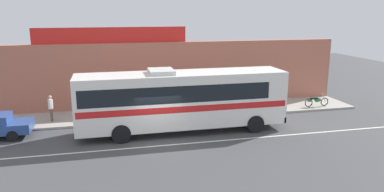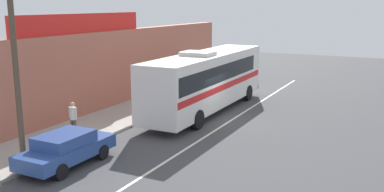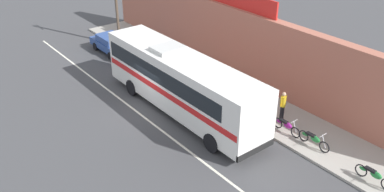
{
  "view_description": "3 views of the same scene",
  "coord_description": "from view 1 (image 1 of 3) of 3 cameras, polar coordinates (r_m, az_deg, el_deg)",
  "views": [
    {
      "loc": [
        -2.65,
        -19.12,
        7.08
      ],
      "look_at": [
        2.2,
        1.34,
        2.12
      ],
      "focal_mm": 34.29,
      "sensor_mm": 36.0,
      "label": 1
    },
    {
      "loc": [
        -21.69,
        -9.47,
        6.43
      ],
      "look_at": [
        0.93,
        1.96,
        1.04
      ],
      "focal_mm": 40.57,
      "sensor_mm": 36.0,
      "label": 2
    },
    {
      "loc": [
        18.82,
        -11.49,
        12.71
      ],
      "look_at": [
        2.28,
        1.57,
        1.26
      ],
      "focal_mm": 39.03,
      "sensor_mm": 36.0,
      "label": 3
    }
  ],
  "objects": [
    {
      "name": "pedestrian_far_left",
      "position": [
        24.9,
        -21.13,
        -1.5
      ],
      "size": [
        0.3,
        0.48,
        1.68
      ],
      "color": "brown",
      "rests_on": "sidewalk_slab"
    },
    {
      "name": "sidewalk_slab",
      "position": [
        25.45,
        -6.85,
        -2.82
      ],
      "size": [
        30.0,
        3.6,
        0.14
      ],
      "primitive_type": "cube",
      "color": "#A8A399",
      "rests_on": "ground_plane"
    },
    {
      "name": "motorcycle_red",
      "position": [
        26.17,
        8.92,
        -1.31
      ],
      "size": [
        1.85,
        0.56,
        0.94
      ],
      "color": "black",
      "rests_on": "sidewalk_slab"
    },
    {
      "name": "storefront_facade",
      "position": [
        27.01,
        -7.52,
        3.18
      ],
      "size": [
        30.0,
        0.7,
        4.8
      ],
      "primitive_type": "cube",
      "color": "#B26651",
      "rests_on": "ground_plane"
    },
    {
      "name": "intercity_bus",
      "position": [
        21.45,
        -1.74,
        -0.26
      ],
      "size": [
        12.19,
        2.66,
        3.78
      ],
      "color": "white",
      "rests_on": "ground_plane"
    },
    {
      "name": "pedestrian_by_curb",
      "position": [
        26.45,
        6.13,
        0.23
      ],
      "size": [
        0.3,
        0.48,
        1.73
      ],
      "color": "black",
      "rests_on": "sidewalk_slab"
    },
    {
      "name": "storefront_billboard",
      "position": [
        26.53,
        -12.44,
        9.22
      ],
      "size": [
        10.57,
        0.12,
        1.1
      ],
      "primitive_type": "cube",
      "color": "red",
      "rests_on": "storefront_facade"
    },
    {
      "name": "motorcycle_purple",
      "position": [
        26.93,
        12.25,
        -1.04
      ],
      "size": [
        1.91,
        0.56,
        0.94
      ],
      "color": "black",
      "rests_on": "sidewalk_slab"
    },
    {
      "name": "ground_plane",
      "position": [
        20.56,
        -5.15,
        -6.93
      ],
      "size": [
        70.0,
        70.0,
        0.0
      ],
      "primitive_type": "plane",
      "color": "#444447"
    },
    {
      "name": "motorcycle_blue",
      "position": [
        28.41,
        18.78,
        -0.71
      ],
      "size": [
        1.91,
        0.56,
        0.94
      ],
      "color": "black",
      "rests_on": "sidewalk_slab"
    },
    {
      "name": "road_center_stripe",
      "position": [
        19.82,
        -4.81,
        -7.7
      ],
      "size": [
        30.0,
        0.14,
        0.01
      ],
      "primitive_type": "cube",
      "color": "silver",
      "rests_on": "ground_plane"
    }
  ]
}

